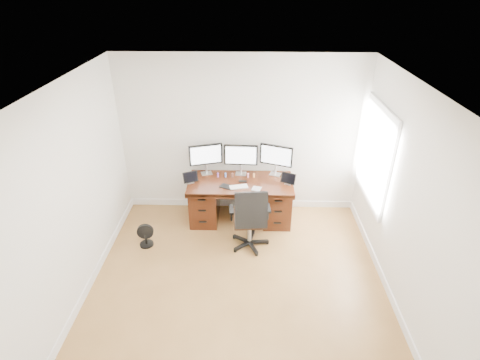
{
  "coord_description": "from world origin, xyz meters",
  "views": [
    {
      "loc": [
        0.13,
        -3.49,
        3.73
      ],
      "look_at": [
        0.0,
        1.5,
        0.95
      ],
      "focal_mm": 28.0,
      "sensor_mm": 36.0,
      "label": 1
    }
  ],
  "objects_px": {
    "monitor_center": "(241,156)",
    "floor_fan": "(145,236)",
    "keyboard": "(239,187)",
    "office_chair": "(250,228)",
    "desk": "(240,199)"
  },
  "relations": [
    {
      "from": "keyboard",
      "to": "office_chair",
      "type": "bearing_deg",
      "value": -84.51
    },
    {
      "from": "floor_fan",
      "to": "keyboard",
      "type": "height_order",
      "value": "keyboard"
    },
    {
      "from": "monitor_center",
      "to": "keyboard",
      "type": "xyz_separation_m",
      "value": [
        -0.02,
        -0.44,
        -0.33
      ]
    },
    {
      "from": "desk",
      "to": "monitor_center",
      "type": "bearing_deg",
      "value": 90.02
    },
    {
      "from": "desk",
      "to": "floor_fan",
      "type": "height_order",
      "value": "desk"
    },
    {
      "from": "floor_fan",
      "to": "desk",
      "type": "bearing_deg",
      "value": 20.47
    },
    {
      "from": "office_chair",
      "to": "keyboard",
      "type": "height_order",
      "value": "office_chair"
    },
    {
      "from": "floor_fan",
      "to": "keyboard",
      "type": "xyz_separation_m",
      "value": [
        1.42,
        0.54,
        0.58
      ]
    },
    {
      "from": "keyboard",
      "to": "monitor_center",
      "type": "bearing_deg",
      "value": 73.47
    },
    {
      "from": "monitor_center",
      "to": "floor_fan",
      "type": "bearing_deg",
      "value": -143.43
    },
    {
      "from": "floor_fan",
      "to": "keyboard",
      "type": "distance_m",
      "value": 1.63
    },
    {
      "from": "office_chair",
      "to": "keyboard",
      "type": "relative_size",
      "value": 3.72
    },
    {
      "from": "office_chair",
      "to": "monitor_center",
      "type": "height_order",
      "value": "monitor_center"
    },
    {
      "from": "office_chair",
      "to": "monitor_center",
      "type": "distance_m",
      "value": 1.24
    },
    {
      "from": "monitor_center",
      "to": "desk",
      "type": "bearing_deg",
      "value": -87.6
    }
  ]
}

